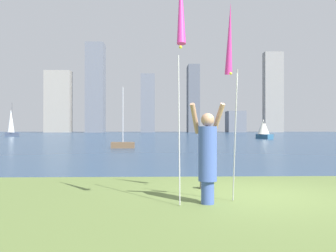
{
  "coord_description": "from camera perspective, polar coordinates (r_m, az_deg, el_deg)",
  "views": [
    {
      "loc": [
        -2.26,
        -7.59,
        1.47
      ],
      "look_at": [
        -1.62,
        13.65,
        1.56
      ],
      "focal_mm": 37.77,
      "sensor_mm": 36.0,
      "label": 1
    }
  ],
  "objects": [
    {
      "name": "sailboat_2",
      "position": [
        48.57,
        15.18,
        -0.48
      ],
      "size": [
        1.87,
        3.23,
        4.0
      ],
      "color": "#2D6084",
      "rests_on": "ground"
    },
    {
      "name": "person",
      "position": [
        6.86,
        6.4,
        -4.52
      ],
      "size": [
        0.71,
        0.53,
        1.95
      ],
      "rotation": [
        0.0,
        0.0,
        0.26
      ],
      "color": "#3F59A5",
      "rests_on": "ground"
    },
    {
      "name": "skyline_tower_1",
      "position": [
        108.82,
        -11.62,
        6.02
      ],
      "size": [
        5.33,
        5.55,
        26.71
      ],
      "color": "slate",
      "rests_on": "ground"
    },
    {
      "name": "skyline_tower_0",
      "position": [
        112.59,
        -17.31,
        3.77
      ],
      "size": [
        7.81,
        3.48,
        18.73
      ],
      "color": "gray",
      "rests_on": "ground"
    },
    {
      "name": "skyline_tower_4",
      "position": [
        112.48,
        10.83,
        0.68
      ],
      "size": [
        5.42,
        6.27,
        6.61
      ],
      "color": "slate",
      "rests_on": "ground"
    },
    {
      "name": "sailboat_5",
      "position": [
        65.92,
        -23.99,
        0.4
      ],
      "size": [
        2.38,
        1.6,
        5.73
      ],
      "color": "#333D51",
      "rests_on": "ground"
    },
    {
      "name": "skyline_tower_3",
      "position": [
        112.05,
        4.06,
        4.37
      ],
      "size": [
        3.53,
        7.25,
        21.01
      ],
      "color": "#565B66",
      "rests_on": "ground"
    },
    {
      "name": "bag",
      "position": [
        8.65,
        5.99,
        -9.27
      ],
      "size": [
        0.22,
        0.15,
        0.23
      ],
      "color": "#4C4742",
      "rests_on": "ground"
    },
    {
      "name": "ground",
      "position": [
        58.6,
        0.48,
        -1.75
      ],
      "size": [
        120.0,
        138.0,
        0.12
      ],
      "color": "#5B7038"
    },
    {
      "name": "kite_flag_left",
      "position": [
        6.67,
        2.09,
        18.3
      ],
      "size": [
        0.16,
        0.95,
        4.43
      ],
      "color": "#B2B2B7",
      "rests_on": "ground"
    },
    {
      "name": "skyline_tower_2",
      "position": [
        109.75,
        -3.28,
        3.7
      ],
      "size": [
        4.32,
        3.2,
        18.07
      ],
      "color": "slate",
      "rests_on": "ground"
    },
    {
      "name": "skyline_tower_5",
      "position": [
        117.36,
        16.59,
        5.23
      ],
      "size": [
        5.89,
        3.21,
        25.35
      ],
      "color": "gray",
      "rests_on": "ground"
    },
    {
      "name": "kite_flag_right",
      "position": [
        7.69,
        9.93,
        13.13
      ],
      "size": [
        0.16,
        0.94,
        4.06
      ],
      "color": "#B2B2B7",
      "rests_on": "ground"
    },
    {
      "name": "sailboat_1",
      "position": [
        25.41,
        -7.29,
        -2.93
      ],
      "size": [
        1.65,
        0.61,
        4.37
      ],
      "color": "brown",
      "rests_on": "ground"
    }
  ]
}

